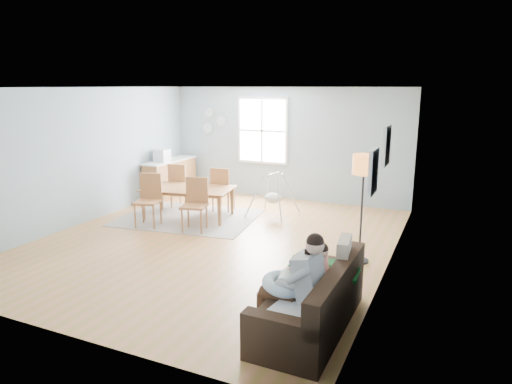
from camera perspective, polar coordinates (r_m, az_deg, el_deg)
The scene contains 22 objects.
room at distance 7.85m, azimuth -5.34°, elevation 10.86°, with size 8.40×9.40×3.90m.
window at distance 11.27m, azimuth 0.83°, elevation 7.67°, with size 1.32×0.08×1.62m.
pictures at distance 5.91m, azimuth 15.27°, elevation 4.15°, with size 0.05×1.34×0.74m.
wall_plates at distance 11.89m, azimuth -5.44°, elevation 8.76°, with size 0.67×0.02×0.66m.
sofa at distance 5.42m, azimuth 7.26°, elevation -13.86°, with size 0.85×1.92×0.77m.
green_throw at distance 5.91m, azimuth 8.57°, elevation -9.22°, with size 0.88×0.70×0.04m, color #114E22.
beige_pillow at distance 5.64m, azimuth 10.93°, elevation -8.03°, with size 0.13×0.48×0.48m, color #C5AF96.
father at distance 5.06m, azimuth 5.07°, elevation -11.03°, with size 0.87×0.41×1.23m.
nursing_pillow at distance 5.13m, azimuth 3.53°, elevation -11.39°, with size 0.49×0.49×0.13m, color silver.
infant at distance 5.13m, azimuth 3.64°, elevation -10.50°, with size 0.17×0.34×0.12m.
toddler at distance 5.44m, azimuth 7.25°, elevation -9.33°, with size 0.51×0.28×0.78m.
floor_lamp at distance 7.12m, azimuth 13.31°, elevation 2.23°, with size 0.35×0.35×1.72m.
storage_cube at distance 4.95m, azimuth 4.28°, elevation -16.99°, with size 0.49×0.45×0.49m.
rug at distance 9.76m, azimuth -8.44°, elevation -3.18°, with size 2.77×2.11×0.01m, color gray.
dining_table at distance 9.68m, azimuth -8.50°, elevation -1.38°, with size 1.84×1.03×0.65m, color brown.
chair_sw at distance 9.26m, azimuth -13.21°, elevation -0.49°, with size 0.57×0.57×1.04m.
chair_se at distance 8.81m, azimuth -7.57°, elevation -1.03°, with size 0.56×0.56×1.02m.
chair_nw at distance 10.43m, azimuth -9.49°, elevation 1.17°, with size 0.48×0.48×1.03m.
chair_ne at distance 10.04m, azimuth -4.30°, elevation 0.70°, with size 0.50×0.50×0.99m.
counter at distance 11.63m, azimuth -10.65°, elevation 1.74°, with size 0.53×1.68×0.93m.
monitor at distance 11.27m, azimuth -11.68°, elevation 4.48°, with size 0.33×0.31×0.30m.
baby_swing at distance 9.72m, azimuth 2.13°, elevation -0.66°, with size 0.97×0.99×0.91m.
Camera 1 is at (3.87, -6.83, 2.73)m, focal length 32.00 mm.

